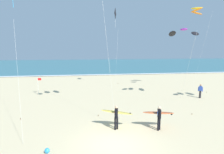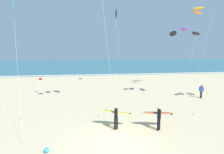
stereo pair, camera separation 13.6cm
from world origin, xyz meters
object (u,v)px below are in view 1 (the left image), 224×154
at_px(bystander_blue_top, 200,91).
at_px(beach_ball, 47,151).
at_px(kite_arc_violet_distant, 184,32).
at_px(surfer_trailing, 159,115).
at_px(lifeguard_flag, 38,84).
at_px(surfer_lead, 117,114).
at_px(kite_diamond_charcoal_close, 115,16).
at_px(kite_arc_golden_mid, 197,11).

height_order(bystander_blue_top, beach_ball, bystander_blue_top).
bearing_deg(bystander_blue_top, kite_arc_violet_distant, -169.13).
xyz_separation_m(surfer_trailing, bystander_blue_top, (8.02, 7.45, -0.23)).
height_order(surfer_trailing, lifeguard_flag, lifeguard_flag).
bearing_deg(lifeguard_flag, surfer_trailing, -48.63).
height_order(surfer_lead, kite_diamond_charcoal_close, kite_diamond_charcoal_close).
bearing_deg(kite_arc_golden_mid, bystander_blue_top, -106.67).
height_order(surfer_lead, kite_arc_golden_mid, kite_arc_golden_mid).
height_order(surfer_lead, kite_arc_violet_distant, kite_arc_violet_distant).
height_order(surfer_lead, surfer_trailing, same).
height_order(kite_diamond_charcoal_close, bystander_blue_top, kite_diamond_charcoal_close).
bearing_deg(surfer_trailing, beach_ball, -163.75).
distance_m(lifeguard_flag, beach_ball, 14.50).
height_order(kite_arc_violet_distant, lifeguard_flag, kite_arc_violet_distant).
distance_m(bystander_blue_top, beach_ball, 17.88).
bearing_deg(surfer_lead, kite_arc_violet_distant, 37.88).
xyz_separation_m(surfer_trailing, kite_arc_golden_mid, (9.00, 10.75, 9.20)).
relative_size(kite_diamond_charcoal_close, lifeguard_flag, 5.31).
distance_m(surfer_lead, beach_ball, 5.08).
distance_m(surfer_lead, lifeguard_flag, 13.75).
relative_size(surfer_trailing, bystander_blue_top, 1.40).
distance_m(surfer_lead, surfer_trailing, 2.92).
distance_m(surfer_trailing, bystander_blue_top, 10.95).
xyz_separation_m(surfer_trailing, lifeguard_flag, (-10.55, 11.97, 0.22)).
xyz_separation_m(kite_arc_golden_mid, kite_diamond_charcoal_close, (-9.52, 4.29, -0.13)).
height_order(kite_arc_golden_mid, bystander_blue_top, kite_arc_golden_mid).
relative_size(kite_arc_golden_mid, bystander_blue_top, 6.69).
relative_size(surfer_trailing, beach_ball, 7.96).
bearing_deg(beach_ball, surfer_lead, 31.89).
distance_m(bystander_blue_top, lifeguard_flag, 19.11).
xyz_separation_m(surfer_lead, kite_arc_violet_distant, (8.19, 6.37, 6.21)).
relative_size(surfer_lead, kite_arc_violet_distant, 0.30).
bearing_deg(beach_ball, bystander_blue_top, 32.21).
xyz_separation_m(surfer_trailing, kite_diamond_charcoal_close, (-0.52, 15.04, 9.07)).
relative_size(surfer_lead, bystander_blue_top, 1.45).
distance_m(surfer_trailing, lifeguard_flag, 15.96).
relative_size(kite_arc_golden_mid, kite_diamond_charcoal_close, 0.95).
relative_size(surfer_lead, beach_ball, 8.25).
distance_m(kite_arc_violet_distant, kite_diamond_charcoal_close, 10.39).
bearing_deg(kite_diamond_charcoal_close, surfer_trailing, -88.03).
relative_size(bystander_blue_top, lifeguard_flag, 0.76).
height_order(kite_arc_golden_mid, kite_arc_violet_distant, kite_arc_golden_mid).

